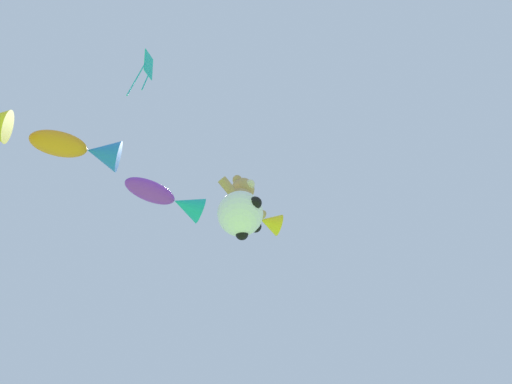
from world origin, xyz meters
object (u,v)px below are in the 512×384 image
teddy_bear_kite (243,198)px  fish_kite_violet (169,199)px  soccer_ball_kite (241,214)px  fish_kite_cobalt (257,218)px  diamond_kite (146,69)px  fish_kite_tangerine (81,149)px

teddy_bear_kite → fish_kite_violet: fish_kite_violet is taller
soccer_ball_kite → fish_kite_cobalt: bearing=31.7°
fish_kite_violet → diamond_kite: diamond_kite is taller
soccer_ball_kite → fish_kite_cobalt: fish_kite_cobalt is taller
fish_kite_violet → fish_kite_tangerine: (-2.52, 0.83, 0.58)m
fish_kite_tangerine → soccer_ball_kite: bearing=-40.1°
teddy_bear_kite → soccer_ball_kite: teddy_bear_kite is taller
soccer_ball_kite → fish_kite_cobalt: 2.92m
soccer_ball_kite → fish_kite_violet: fish_kite_violet is taller
soccer_ball_kite → diamond_kite: bearing=-179.6°
soccer_ball_kite → teddy_bear_kite: bearing=42.7°
teddy_bear_kite → fish_kite_cobalt: fish_kite_cobalt is taller
fish_kite_violet → diamond_kite: size_ratio=0.81×
fish_kite_tangerine → diamond_kite: 2.87m
fish_kite_violet → fish_kite_tangerine: size_ratio=0.93×
fish_kite_tangerine → fish_kite_cobalt: bearing=-21.8°
fish_kite_tangerine → diamond_kite: size_ratio=0.87×
teddy_bear_kite → fish_kite_tangerine: fish_kite_tangerine is taller
soccer_ball_kite → fish_kite_tangerine: fish_kite_tangerine is taller
fish_kite_cobalt → fish_kite_violet: size_ratio=0.74×
fish_kite_cobalt → fish_kite_violet: bearing=154.4°
fish_kite_tangerine → teddy_bear_kite: bearing=-34.6°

